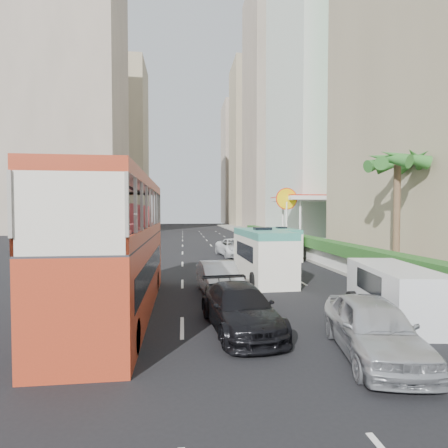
{
  "coord_description": "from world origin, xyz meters",
  "views": [
    {
      "loc": [
        -3.56,
        -13.43,
        3.81
      ],
      "look_at": [
        -1.5,
        4.0,
        3.2
      ],
      "focal_mm": 28.0,
      "sensor_mm": 36.0,
      "label": 1
    }
  ],
  "objects": [
    {
      "name": "panel_van_near",
      "position": [
        3.92,
        -1.93,
        0.94
      ],
      "size": [
        2.54,
        4.9,
        1.87
      ],
      "primitive_type": "cube",
      "rotation": [
        0.0,
        0.0,
        -0.15
      ],
      "color": "silver",
      "rests_on": "ground"
    },
    {
      "name": "palm_tree",
      "position": [
        7.8,
        4.0,
        3.38
      ],
      "size": [
        0.36,
        0.36,
        6.4
      ],
      "primitive_type": "cylinder",
      "color": "brown",
      "rests_on": "sidewalk"
    },
    {
      "name": "tower_stripe",
      "position": [
        18.0,
        34.0,
        29.0
      ],
      "size": [
        16.0,
        18.0,
        58.0
      ],
      "primitive_type": "cube",
      "color": "white",
      "rests_on": "ground"
    },
    {
      "name": "tower_left_a",
      "position": [
        -24.0,
        55.0,
        26.0
      ],
      "size": [
        18.0,
        18.0,
        52.0
      ],
      "primitive_type": "cube",
      "color": "tan",
      "rests_on": "ground"
    },
    {
      "name": "sidewalk",
      "position": [
        9.0,
        25.0,
        0.09
      ],
      "size": [
        6.0,
        120.0,
        0.18
      ],
      "primitive_type": "cube",
      "color": "#99968C",
      "rests_on": "ground"
    },
    {
      "name": "car_black",
      "position": [
        -1.74,
        -2.38,
        0.0
      ],
      "size": [
        2.5,
        5.03,
        1.4
      ],
      "primitive_type": "imported",
      "rotation": [
        0.0,
        0.0,
        0.11
      ],
      "color": "black",
      "rests_on": "ground"
    },
    {
      "name": "tower_mid",
      "position": [
        18.0,
        58.0,
        25.0
      ],
      "size": [
        16.0,
        16.0,
        50.0
      ],
      "primitive_type": "cube",
      "color": "tan",
      "rests_on": "ground"
    },
    {
      "name": "minibus_far",
      "position": [
        4.51,
        14.49,
        1.23
      ],
      "size": [
        1.94,
        5.57,
        2.45
      ],
      "primitive_type": "cube",
      "rotation": [
        0.0,
        0.0,
        -0.02
      ],
      "color": "silver",
      "rests_on": "ground"
    },
    {
      "name": "ground_plane",
      "position": [
        0.0,
        0.0,
        0.0
      ],
      "size": [
        200.0,
        200.0,
        0.0
      ],
      "primitive_type": "plane",
      "color": "black",
      "rests_on": "ground"
    },
    {
      "name": "tower_left_b",
      "position": [
        -22.0,
        90.0,
        23.0
      ],
      "size": [
        16.0,
        16.0,
        46.0
      ],
      "primitive_type": "cube",
      "color": "tan",
      "rests_on": "ground"
    },
    {
      "name": "kerb_wall",
      "position": [
        6.2,
        14.0,
        0.68
      ],
      "size": [
        0.3,
        44.0,
        1.0
      ],
      "primitive_type": "cube",
      "color": "silver",
      "rests_on": "sidewalk"
    },
    {
      "name": "hedge",
      "position": [
        6.2,
        14.0,
        1.53
      ],
      "size": [
        1.1,
        44.0,
        0.7
      ],
      "primitive_type": "cube",
      "color": "#2D6626",
      "rests_on": "kerb_wall"
    },
    {
      "name": "van_asset",
      "position": [
        0.87,
        16.15,
        0.0
      ],
      "size": [
        3.12,
        5.63,
        1.49
      ],
      "primitive_type": "imported",
      "rotation": [
        0.0,
        0.0,
        0.13
      ],
      "color": "silver",
      "rests_on": "ground"
    },
    {
      "name": "double_decker_bus",
      "position": [
        -6.0,
        0.0,
        2.53
      ],
      "size": [
        2.5,
        11.0,
        5.06
      ],
      "primitive_type": "cube",
      "color": "#B2371C",
      "rests_on": "ground"
    },
    {
      "name": "tower_far_b",
      "position": [
        17.0,
        104.0,
        20.0
      ],
      "size": [
        14.0,
        14.0,
        40.0
      ],
      "primitive_type": "cube",
      "color": "tan",
      "rests_on": "ground"
    },
    {
      "name": "car_silver_lane_a",
      "position": [
        -1.92,
        2.54,
        0.0
      ],
      "size": [
        1.99,
        4.63,
        1.48
      ],
      "primitive_type": "imported",
      "rotation": [
        0.0,
        0.0,
        0.1
      ],
      "color": "#B8BABF",
      "rests_on": "ground"
    },
    {
      "name": "shell_station",
      "position": [
        10.0,
        23.0,
        2.75
      ],
      "size": [
        6.5,
        8.0,
        5.5
      ],
      "primitive_type": "cube",
      "color": "silver",
      "rests_on": "ground"
    },
    {
      "name": "minibus_near",
      "position": [
        0.89,
        5.74,
        1.4
      ],
      "size": [
        2.34,
        6.38,
        2.8
      ],
      "primitive_type": "cube",
      "rotation": [
        0.0,
        0.0,
        0.04
      ],
      "color": "silver",
      "rests_on": "ground"
    },
    {
      "name": "panel_van_far",
      "position": [
        4.21,
        18.51,
        1.08
      ],
      "size": [
        2.26,
        5.45,
        2.17
      ],
      "primitive_type": "cube",
      "rotation": [
        0.0,
        0.0,
        0.02
      ],
      "color": "silver",
      "rests_on": "ground"
    },
    {
      "name": "tower_far_a",
      "position": [
        17.0,
        82.0,
        22.0
      ],
      "size": [
        14.0,
        14.0,
        44.0
      ],
      "primitive_type": "cube",
      "color": "tan",
      "rests_on": "ground"
    },
    {
      "name": "car_silver_lane_b",
      "position": [
        1.39,
        -4.89,
        0.0
      ],
      "size": [
        2.65,
        4.83,
        1.56
      ],
      "primitive_type": "imported",
      "rotation": [
        0.0,
        0.0,
        -0.18
      ],
      "color": "#B8BABF",
      "rests_on": "ground"
    }
  ]
}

